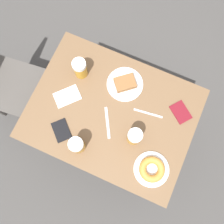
# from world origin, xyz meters

# --- Properties ---
(ground_plane) EXTENTS (8.00, 8.00, 0.00)m
(ground_plane) POSITION_xyz_m (0.00, 0.00, 0.00)
(ground_plane) COLOR #474442
(table) EXTENTS (0.75, 0.98, 0.73)m
(table) POSITION_xyz_m (0.00, 0.00, 0.67)
(table) COLOR brown
(table) RESTS_ON ground_plane
(plate_with_cake) EXTENTS (0.22, 0.22, 0.05)m
(plate_with_cake) POSITION_xyz_m (0.19, 0.00, 0.75)
(plate_with_cake) COLOR white
(plate_with_cake) RESTS_ON table
(plate_with_donut) EXTENTS (0.20, 0.20, 0.05)m
(plate_with_donut) POSITION_xyz_m (-0.21, -0.34, 0.76)
(plate_with_donut) COLOR white
(plate_with_donut) RESTS_ON table
(beer_mug_left) EXTENTS (0.08, 0.08, 0.14)m
(beer_mug_left) POSITION_xyz_m (-0.26, 0.09, 0.81)
(beer_mug_left) COLOR #C68C23
(beer_mug_left) RESTS_ON table
(beer_mug_center) EXTENTS (0.08, 0.08, 0.14)m
(beer_mug_center) POSITION_xyz_m (-0.09, -0.18, 0.81)
(beer_mug_center) COLOR #C68C23
(beer_mug_center) RESTS_ON table
(beer_mug_right) EXTENTS (0.08, 0.08, 0.14)m
(beer_mug_right) POSITION_xyz_m (0.16, 0.28, 0.81)
(beer_mug_right) COLOR #C68C23
(beer_mug_right) RESTS_ON table
(napkin_folded) EXTENTS (0.18, 0.18, 0.00)m
(napkin_folded) POSITION_xyz_m (-0.02, 0.29, 0.74)
(napkin_folded) COLOR white
(napkin_folded) RESTS_ON table
(fork) EXTENTS (0.04, 0.18, 0.00)m
(fork) POSITION_xyz_m (0.08, -0.20, 0.74)
(fork) COLOR silver
(fork) RESTS_ON table
(knife) EXTENTS (0.17, 0.11, 0.00)m
(knife) POSITION_xyz_m (-0.07, -0.00, 0.74)
(knife) COLOR silver
(knife) RESTS_ON table
(passport_near_edge) EXTENTS (0.15, 0.15, 0.01)m
(passport_near_edge) POSITION_xyz_m (0.17, -0.37, 0.74)
(passport_near_edge) COLOR maroon
(passport_near_edge) RESTS_ON table
(passport_far_edge) EXTENTS (0.15, 0.15, 0.01)m
(passport_far_edge) POSITION_xyz_m (-0.22, 0.23, 0.74)
(passport_far_edge) COLOR black
(passport_far_edge) RESTS_ON table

